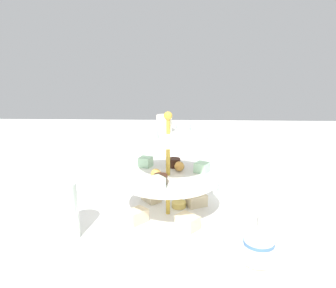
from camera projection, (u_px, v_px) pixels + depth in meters
ground_plane at (168, 217)px, 0.84m from camera, size 2.40×2.40×0.00m
tiered_serving_stand at (168, 186)px, 0.82m from camera, size 0.29×0.29×0.26m
water_glass_tall_right at (62, 211)px, 0.74m from camera, size 0.07×0.07×0.13m
water_glass_short_left at (273, 218)px, 0.76m from camera, size 0.06×0.06×0.07m
teacup_with_saucer at (258, 253)px, 0.65m from camera, size 0.09×0.09×0.05m
butter_knife_left at (117, 180)px, 1.08m from camera, size 0.09×0.16×0.00m
water_glass_mid_back at (228, 179)px, 0.97m from camera, size 0.06×0.06×0.09m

